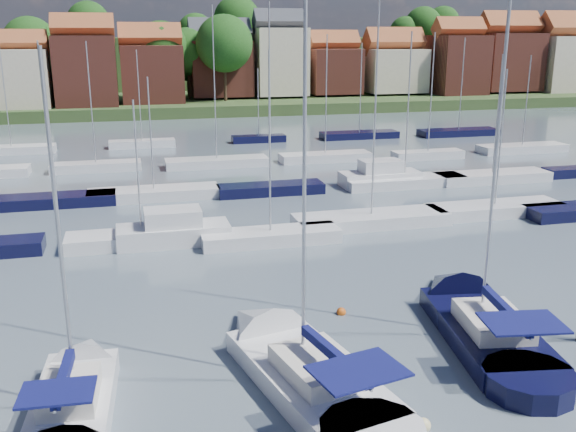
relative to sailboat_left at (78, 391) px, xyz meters
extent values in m
plane|color=#4D5C68|center=(10.09, 37.38, -0.36)|extent=(260.00, 260.00, 0.00)
cube|color=silver|center=(-0.07, -1.00, -0.11)|extent=(3.01, 6.41, 1.20)
cone|color=silver|center=(0.19, 2.90, -0.11)|extent=(2.80, 3.20, 2.60)
cube|color=silver|center=(-0.09, -1.43, 0.84)|extent=(1.99, 2.72, 0.70)
cylinder|color=#B2B2B7|center=(-0.04, -0.57, 6.27)|extent=(0.14, 0.14, 11.57)
cylinder|color=#B2B2B7|center=(-0.15, -2.30, 1.69)|extent=(0.33, 3.47, 0.10)
cube|color=#0F134F|center=(-0.15, -2.30, 1.84)|extent=(0.52, 3.31, 0.35)
cube|color=#0F134F|center=(-0.23, -3.42, 1.99)|extent=(2.31, 1.70, 0.08)
cube|color=silver|center=(8.35, -1.29, -0.11)|extent=(5.13, 8.82, 1.20)
cone|color=silver|center=(7.25, 3.77, -0.11)|extent=(4.23, 4.67, 3.45)
cube|color=silver|center=(8.47, -1.85, 0.84)|extent=(3.09, 3.88, 0.70)
cylinder|color=#B2B2B7|center=(8.23, -0.73, 8.15)|extent=(0.14, 0.14, 15.33)
cylinder|color=#B2B2B7|center=(8.72, -2.98, 1.69)|extent=(1.07, 4.52, 0.10)
cube|color=#0F134F|center=(8.72, -2.98, 1.84)|extent=(1.22, 4.33, 0.35)
cube|color=#0F134F|center=(9.03, -4.44, 1.99)|extent=(3.31, 2.65, 0.08)
cube|color=black|center=(16.76, 0.56, -0.11)|extent=(4.69, 8.66, 1.20)
cone|color=black|center=(17.57, 5.64, -0.11)|extent=(4.02, 4.49, 3.43)
cylinder|color=black|center=(16.10, -3.50, -0.11)|extent=(3.93, 3.93, 1.20)
cube|color=silver|center=(16.66, 0.00, 0.84)|extent=(2.91, 3.76, 0.70)
cylinder|color=#B2B2B7|center=(16.85, 1.13, 8.27)|extent=(0.14, 0.14, 15.57)
cylinder|color=#B2B2B7|center=(16.48, -1.13, 1.69)|extent=(0.82, 4.53, 0.10)
cube|color=#0F134F|center=(16.48, -1.13, 1.84)|extent=(0.99, 4.33, 0.35)
cube|color=#0F134F|center=(16.25, -2.59, 1.99)|extent=(3.20, 2.49, 0.08)
sphere|color=beige|center=(11.35, -4.65, -0.36)|extent=(0.50, 0.50, 0.50)
sphere|color=#D85914|center=(11.61, 4.69, -0.36)|extent=(0.45, 0.45, 0.45)
cube|color=silver|center=(2.82, 17.59, -0.01)|extent=(9.22, 2.58, 1.00)
cylinder|color=#B2B2B7|center=(2.82, 17.59, 4.58)|extent=(0.12, 0.12, 8.18)
cube|color=silver|center=(10.72, 15.99, -0.01)|extent=(8.78, 2.46, 1.00)
cylinder|color=#B2B2B7|center=(10.72, 15.99, 6.02)|extent=(0.12, 0.12, 11.06)
cube|color=silver|center=(18.32, 18.05, -0.01)|extent=(10.79, 3.02, 1.00)
cylinder|color=#B2B2B7|center=(18.32, 18.05, 7.92)|extent=(0.12, 0.12, 14.87)
cube|color=silver|center=(28.07, 18.41, -0.01)|extent=(10.13, 2.84, 1.00)
cylinder|color=#B2B2B7|center=(28.07, 18.41, 5.28)|extent=(0.12, 0.12, 9.59)
cube|color=silver|center=(4.78, 17.38, 0.14)|extent=(7.00, 2.60, 1.40)
cube|color=silver|center=(4.78, 17.38, 1.24)|extent=(3.50, 2.20, 1.30)
cube|color=black|center=(-3.46, 29.02, -0.01)|extent=(9.30, 2.60, 1.00)
cylinder|color=#B2B2B7|center=(-3.46, 29.02, 6.23)|extent=(0.12, 0.12, 11.48)
cube|color=silver|center=(4.15, 29.40, -0.01)|extent=(10.40, 2.91, 1.00)
cylinder|color=#B2B2B7|center=(4.15, 29.40, 4.87)|extent=(0.12, 0.12, 8.77)
cube|color=black|center=(13.57, 28.67, -0.01)|extent=(8.80, 2.46, 1.00)
cylinder|color=#B2B2B7|center=(13.57, 28.67, 7.65)|extent=(0.12, 0.12, 14.33)
cube|color=silver|center=(25.48, 28.55, -0.01)|extent=(10.73, 3.00, 1.00)
cylinder|color=#B2B2B7|center=(25.48, 28.55, 6.56)|extent=(0.12, 0.12, 12.14)
cube|color=silver|center=(33.91, 28.35, -0.01)|extent=(10.48, 2.93, 1.00)
cylinder|color=#B2B2B7|center=(33.91, 28.35, 5.63)|extent=(0.12, 0.12, 10.28)
cube|color=silver|center=(23.55, 29.38, 0.14)|extent=(7.00, 2.60, 1.40)
cube|color=silver|center=(23.55, 29.38, 1.24)|extent=(3.50, 2.20, 1.30)
cube|color=silver|center=(-0.75, 41.89, -0.01)|extent=(8.49, 2.38, 1.00)
cylinder|color=#B2B2B7|center=(-0.75, 41.89, 6.14)|extent=(0.12, 0.12, 11.31)
cube|color=silver|center=(10.88, 41.16, -0.01)|extent=(10.16, 2.85, 1.00)
cylinder|color=#B2B2B7|center=(10.88, 41.16, 7.78)|extent=(0.12, 0.12, 14.59)
cube|color=silver|center=(22.26, 41.28, -0.01)|extent=(9.53, 2.67, 1.00)
cylinder|color=#B2B2B7|center=(22.26, 41.28, 6.44)|extent=(0.12, 0.12, 11.91)
cube|color=silver|center=(33.24, 39.89, -0.01)|extent=(7.62, 2.13, 1.00)
cylinder|color=#B2B2B7|center=(33.24, 39.89, 6.55)|extent=(0.12, 0.12, 12.13)
cube|color=silver|center=(45.31, 40.97, -0.01)|extent=(10.17, 2.85, 1.00)
cylinder|color=#B2B2B7|center=(45.31, 40.97, 5.35)|extent=(0.12, 0.12, 9.73)
cube|color=silver|center=(-10.17, 53.94, -0.01)|extent=(9.24, 2.59, 1.00)
cylinder|color=#B2B2B7|center=(-10.17, 53.94, 7.07)|extent=(0.12, 0.12, 13.17)
cube|color=silver|center=(4.00, 54.69, -0.01)|extent=(7.57, 2.12, 1.00)
cylinder|color=#B2B2B7|center=(4.00, 54.69, 5.61)|extent=(0.12, 0.12, 10.24)
cube|color=black|center=(17.97, 54.85, -0.01)|extent=(6.58, 1.84, 1.00)
cylinder|color=#B2B2B7|center=(17.97, 54.85, 4.49)|extent=(0.12, 0.12, 8.01)
cube|color=black|center=(31.03, 54.79, -0.01)|extent=(9.92, 2.78, 1.00)
cylinder|color=#B2B2B7|center=(31.03, 54.79, 5.95)|extent=(0.12, 0.12, 10.92)
cube|color=black|center=(44.37, 53.75, -0.01)|extent=(10.55, 2.95, 1.00)
cylinder|color=#B2B2B7|center=(44.37, 53.75, 6.24)|extent=(0.12, 0.12, 11.51)
cube|color=#3A4A25|center=(10.09, 114.38, -0.06)|extent=(200.00, 70.00, 3.00)
cube|color=#3A4A25|center=(10.09, 139.38, 4.64)|extent=(200.00, 60.00, 14.00)
cube|color=beige|center=(-12.66, 86.39, 5.72)|extent=(8.09, 8.80, 8.96)
cube|color=brown|center=(-12.66, 86.39, 11.19)|extent=(8.25, 4.00, 4.00)
cube|color=brown|center=(-3.26, 87.32, 6.72)|extent=(9.36, 10.17, 10.97)
cube|color=brown|center=(-3.26, 87.32, 13.35)|extent=(9.54, 4.63, 4.63)
cube|color=brown|center=(7.04, 89.03, 5.95)|extent=(9.90, 8.56, 9.42)
cube|color=brown|center=(7.04, 89.03, 11.87)|extent=(10.10, 4.90, 4.90)
cube|color=brown|center=(19.18, 94.03, 6.58)|extent=(10.59, 8.93, 9.49)
cube|color=#383A42|center=(19.18, 94.03, 12.63)|extent=(10.80, 5.24, 5.24)
cube|color=beige|center=(29.80, 93.18, 7.66)|extent=(9.01, 8.61, 11.65)
cube|color=#383A42|center=(29.80, 93.18, 14.59)|extent=(9.19, 4.46, 4.46)
cube|color=brown|center=(40.26, 94.38, 5.84)|extent=(9.10, 9.34, 8.00)
cube|color=brown|center=(40.26, 94.38, 10.95)|extent=(9.28, 4.50, 4.50)
cube|color=beige|center=(52.04, 93.97, 5.78)|extent=(10.86, 9.59, 7.88)
cube|color=brown|center=(52.04, 93.97, 11.05)|extent=(11.07, 5.37, 5.37)
cube|color=brown|center=(63.84, 91.30, 6.72)|extent=(9.18, 9.96, 10.97)
cube|color=brown|center=(63.84, 91.30, 13.33)|extent=(9.36, 4.54, 4.54)
cube|color=brown|center=(75.26, 92.60, 7.22)|extent=(11.39, 9.67, 10.76)
cube|color=brown|center=(75.26, 92.60, 14.00)|extent=(11.62, 5.64, 5.64)
cube|color=beige|center=(88.10, 90.73, 6.64)|extent=(12.95, 8.52, 10.80)
cube|color=brown|center=(88.10, 90.73, 13.62)|extent=(13.21, 6.41, 6.41)
cylinder|color=#382619|center=(66.86, 112.89, 8.15)|extent=(0.50, 0.50, 4.47)
sphere|color=#235A1C|center=(66.86, 112.89, 14.22)|extent=(8.18, 8.18, 8.18)
cylinder|color=#382619|center=(13.55, 93.31, 3.47)|extent=(0.50, 0.50, 4.46)
sphere|color=#235A1C|center=(13.55, 93.31, 9.51)|extent=(8.15, 8.15, 8.15)
cylinder|color=#382619|center=(25.31, 111.06, 8.21)|extent=(0.50, 0.50, 5.15)
sphere|color=#235A1C|center=(25.31, 111.06, 15.20)|extent=(9.41, 9.41, 9.41)
cylinder|color=#382619|center=(-3.46, 113.70, 8.31)|extent=(0.50, 0.50, 4.56)
sphere|color=#235A1C|center=(-3.46, 113.70, 14.50)|extent=(8.34, 8.34, 8.34)
cylinder|color=#382619|center=(-13.15, 102.63, 3.81)|extent=(0.50, 0.50, 5.15)
sphere|color=#235A1C|center=(-13.15, 102.63, 10.81)|extent=(9.42, 9.42, 9.42)
cylinder|color=#382619|center=(23.84, 102.09, 3.12)|extent=(0.50, 0.50, 3.77)
sphere|color=#235A1C|center=(23.84, 102.09, 8.23)|extent=(6.89, 6.89, 6.89)
cylinder|color=#382619|center=(19.13, 88.32, 3.84)|extent=(0.50, 0.50, 5.21)
sphere|color=#235A1C|center=(19.13, 88.32, 10.92)|extent=(9.53, 9.53, 9.53)
cylinder|color=#382619|center=(72.02, 99.01, 2.72)|extent=(0.50, 0.50, 2.97)
sphere|color=#235A1C|center=(72.02, 99.01, 6.76)|extent=(5.44, 5.44, 5.44)
cylinder|color=#382619|center=(8.94, 91.14, 3.66)|extent=(0.50, 0.50, 4.84)
sphere|color=#235A1C|center=(8.94, 91.14, 10.23)|extent=(8.85, 8.85, 8.85)
cylinder|color=#382619|center=(62.77, 113.10, 7.80)|extent=(0.50, 0.50, 3.72)
sphere|color=#235A1C|center=(62.77, 113.10, 12.85)|extent=(6.80, 6.80, 6.80)
cylinder|color=#382619|center=(64.14, 91.51, 3.26)|extent=(0.50, 0.50, 4.05)
sphere|color=#235A1C|center=(64.14, 91.51, 8.75)|extent=(7.40, 7.40, 7.40)
cylinder|color=#382619|center=(16.92, 110.68, 7.55)|extent=(0.50, 0.50, 3.93)
sphere|color=#235A1C|center=(16.92, 110.68, 12.88)|extent=(7.19, 7.19, 7.19)
cylinder|color=#382619|center=(40.74, 97.56, 3.15)|extent=(0.50, 0.50, 3.82)
sphere|color=#235A1C|center=(40.74, 97.56, 8.34)|extent=(6.99, 6.99, 6.99)
cylinder|color=#382619|center=(-7.36, 90.51, 2.98)|extent=(0.50, 0.50, 3.48)
sphere|color=#235A1C|center=(-7.36, 90.51, 7.70)|extent=(6.37, 6.37, 6.37)
cylinder|color=#382619|center=(67.60, 100.19, 2.73)|extent=(0.50, 0.50, 2.99)
sphere|color=#235A1C|center=(67.60, 100.19, 6.78)|extent=(5.46, 5.46, 5.46)
cylinder|color=#382619|center=(13.69, 96.43, 2.86)|extent=(0.50, 0.50, 3.25)
sphere|color=#235A1C|center=(13.69, 96.43, 7.27)|extent=(5.94, 5.94, 5.94)
cylinder|color=#382619|center=(7.03, 98.12, 2.73)|extent=(0.50, 0.50, 2.98)
sphere|color=#235A1C|center=(7.03, 98.12, 6.78)|extent=(5.46, 5.46, 5.46)
cylinder|color=#382619|center=(74.75, 119.13, 8.99)|extent=(0.50, 0.50, 4.29)
sphere|color=#235A1C|center=(74.75, 119.13, 14.81)|extent=(7.84, 7.84, 7.84)
camera|label=1|loc=(2.34, -21.74, 12.38)|focal=40.00mm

